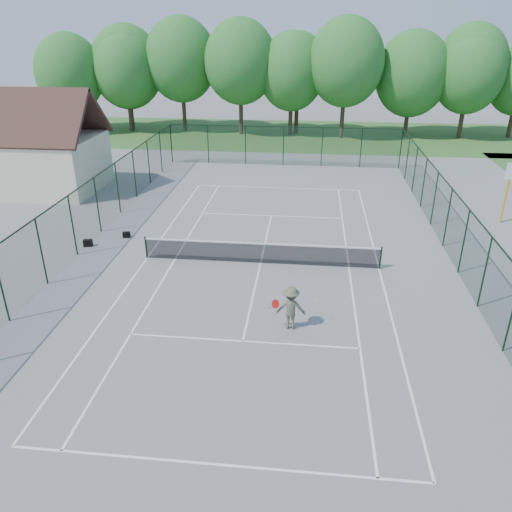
{
  "coord_description": "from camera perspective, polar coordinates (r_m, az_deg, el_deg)",
  "views": [
    {
      "loc": [
        2.06,
        -21.02,
        10.26
      ],
      "look_at": [
        0.0,
        -2.0,
        1.3
      ],
      "focal_mm": 35.0,
      "sensor_mm": 36.0,
      "label": 1
    }
  ],
  "objects": [
    {
      "name": "ground",
      "position": [
        23.48,
        0.52,
        -0.81
      ],
      "size": [
        140.0,
        140.0,
        0.0
      ],
      "primitive_type": "plane",
      "color": "gray",
      "rests_on": "ground"
    },
    {
      "name": "grass_far",
      "position": [
        52.08,
        3.9,
        13.69
      ],
      "size": [
        80.0,
        16.0,
        0.01
      ],
      "primitive_type": "cube",
      "color": "#3F6E2E",
      "rests_on": "ground"
    },
    {
      "name": "court_lines",
      "position": [
        23.47,
        0.52,
        -0.81
      ],
      "size": [
        11.05,
        23.85,
        0.01
      ],
      "color": "white",
      "rests_on": "ground"
    },
    {
      "name": "tennis_net",
      "position": [
        23.23,
        0.53,
        0.46
      ],
      "size": [
        11.08,
        0.08,
        1.1
      ],
      "color": "black",
      "rests_on": "ground"
    },
    {
      "name": "fence_enclosure",
      "position": [
        22.84,
        0.54,
        2.71
      ],
      "size": [
        18.05,
        36.05,
        3.02
      ],
      "color": "#193923",
      "rests_on": "ground"
    },
    {
      "name": "utility_building",
      "position": [
        36.59,
        -24.08,
        11.73
      ],
      "size": [
        8.6,
        6.27,
        6.63
      ],
      "color": "#EDE4C2",
      "rests_on": "ground"
    },
    {
      "name": "tree_line_far",
      "position": [
        51.24,
        4.1,
        20.26
      ],
      "size": [
        39.4,
        6.4,
        9.7
      ],
      "color": "#402F21",
      "rests_on": "ground"
    },
    {
      "name": "sports_bag_a",
      "position": [
        26.59,
        -18.66,
        1.42
      ],
      "size": [
        0.47,
        0.34,
        0.34
      ],
      "primitive_type": "cube",
      "rotation": [
        0.0,
        0.0,
        0.2
      ],
      "color": "black",
      "rests_on": "ground"
    },
    {
      "name": "sports_bag_b",
      "position": [
        27.14,
        -14.58,
        2.37
      ],
      "size": [
        0.4,
        0.28,
        0.29
      ],
      "primitive_type": "cube",
      "rotation": [
        0.0,
        0.0,
        0.14
      ],
      "color": "black",
      "rests_on": "ground"
    },
    {
      "name": "tennis_player",
      "position": [
        18.3,
        3.99,
        -5.92
      ],
      "size": [
        1.82,
        0.79,
        1.69
      ],
      "color": "#575A41",
      "rests_on": "ground"
    }
  ]
}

